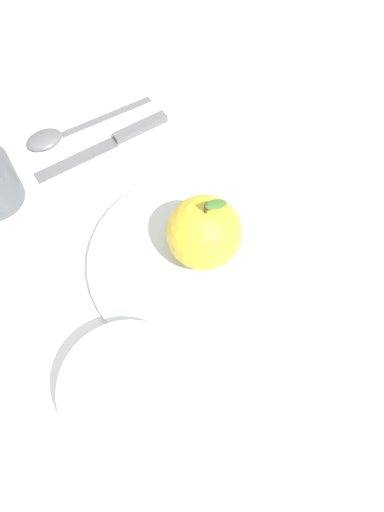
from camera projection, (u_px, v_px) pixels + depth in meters
The scene contains 6 objects.
ground_plane at pixel (173, 234), 0.59m from camera, with size 2.40×2.40×0.00m, color silver.
dinner_plate at pixel (192, 261), 0.56m from camera, with size 0.23×0.23×0.01m.
apple at pixel (205, 233), 0.52m from camera, with size 0.08×0.08×0.10m.
side_bowl at pixel (128, 390), 0.48m from camera, with size 0.13×0.13×0.04m.
knife at pixel (115, 140), 0.65m from camera, with size 0.18×0.08×0.01m.
spoon at pixel (59, 134), 0.65m from camera, with size 0.17×0.08×0.01m.
Camera 1 is at (-0.03, -0.29, 0.51)m, focal length 35.07 mm.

